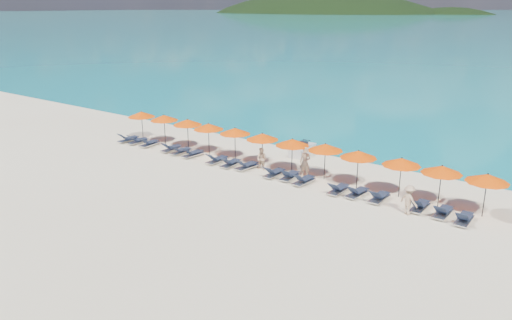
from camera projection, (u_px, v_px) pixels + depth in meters
The scene contains 37 objects.
ground at pixel (224, 193), 27.78m from camera, with size 1400.00×1400.00×0.00m, color beige.
headland_main at pixel (320, 45), 623.65m from camera, with size 374.00×242.00×126.50m.
headland_small at pixel (447, 47), 552.65m from camera, with size 162.00×126.00×85.50m.
jetski at pixel (303, 150), 34.83m from camera, with size 1.24×2.65×0.91m.
beachgoer_a at pixel (305, 162), 30.20m from camera, with size 0.68×0.45×1.86m, color tan.
beachgoer_b at pixel (262, 159), 31.54m from camera, with size 0.70×0.40×1.45m, color tan.
beachgoer_c at pixel (409, 200), 24.79m from camera, with size 1.00×0.46×1.54m, color tan.
umbrella_0 at pixel (141, 114), 38.23m from camera, with size 2.10×2.10×2.28m.
umbrella_1 at pixel (164, 118), 37.07m from camera, with size 2.10×2.10×2.28m.
umbrella_2 at pixel (187, 122), 35.66m from camera, with size 2.10×2.10×2.28m.
umbrella_3 at pixel (208, 127), 34.40m from camera, with size 2.10×2.10×2.28m.
umbrella_4 at pixel (235, 131), 33.19m from camera, with size 2.10×2.10×2.28m.
umbrella_5 at pixel (262, 137), 31.78m from camera, with size 2.10×2.10×2.28m.
umbrella_6 at pixel (292, 142), 30.45m from camera, with size 2.10×2.10×2.28m.
umbrella_7 at pixel (325, 147), 29.41m from camera, with size 2.10×2.10×2.28m.
umbrella_8 at pixel (358, 154), 28.01m from camera, with size 2.10×2.10×2.28m.
umbrella_9 at pixel (402, 162), 26.67m from camera, with size 2.10×2.10×2.28m.
umbrella_10 at pixel (442, 170), 25.40m from camera, with size 2.10×2.10×2.28m.
umbrella_11 at pixel (487, 178), 24.16m from camera, with size 2.10×2.10×2.28m.
lounger_0 at pixel (128, 139), 38.16m from camera, with size 0.70×1.73×0.66m.
lounger_1 at pixel (138, 141), 37.65m from camera, with size 0.79×1.75×0.66m.
lounger_2 at pixel (149, 143), 36.97m from camera, with size 0.78×1.75×0.66m.
lounger_3 at pixel (171, 148), 35.71m from camera, with size 0.63×1.70×0.66m.
lounger_4 at pixel (181, 151), 35.04m from camera, with size 0.73×1.74×0.66m.
lounger_5 at pixel (192, 153), 34.40m from camera, with size 0.71×1.73×0.66m.
lounger_6 at pixel (217, 160), 33.06m from camera, with size 0.70×1.73×0.66m.
lounger_7 at pixel (231, 163), 32.34m from camera, with size 0.71×1.73×0.66m.
lounger_8 at pixel (247, 166), 31.81m from camera, with size 0.79×1.75×0.66m.
lounger_9 at pixel (274, 173), 30.45m from camera, with size 0.69×1.73×0.66m.
lounger_10 at pixel (290, 176), 29.96m from camera, with size 0.78×1.75×0.66m.
lounger_11 at pixel (304, 180), 29.18m from camera, with size 0.73×1.74×0.66m.
lounger_12 at pixel (338, 189), 27.77m from camera, with size 0.66×1.71×0.66m.
lounger_13 at pixel (357, 192), 27.28m from camera, with size 0.78×1.75×0.66m.
lounger_14 at pixel (379, 197), 26.63m from camera, with size 0.64×1.71×0.66m.
lounger_15 at pixel (420, 206), 25.46m from camera, with size 0.63×1.70×0.66m.
lounger_16 at pixel (443, 212), 24.72m from camera, with size 0.63×1.71×0.66m.
lounger_17 at pixel (464, 218), 23.95m from camera, with size 0.66×1.71×0.66m.
Camera 1 is at (16.93, -19.77, 10.05)m, focal length 35.00 mm.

